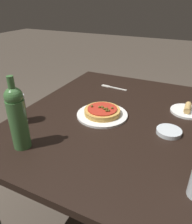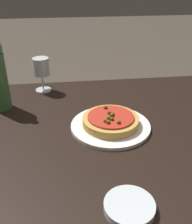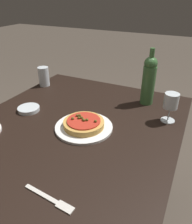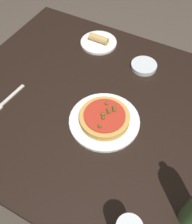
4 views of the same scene
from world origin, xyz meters
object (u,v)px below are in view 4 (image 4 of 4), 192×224
Objects in this scene: dinner_plate at (104,121)px; side_bowl at (144,66)px; pizza at (105,117)px; side_plate at (99,42)px; fork at (5,102)px; dining_table at (102,119)px.

dinner_plate is 0.35m from side_bowl.
side_plate is (0.24, -0.41, -0.02)m from pizza.
fork is at bearing 14.72° from dinner_plate.
side_bowl is 0.66× the size of side_plate.
dinner_plate is at bearing 120.63° from side_plate.
side_bowl is (-0.02, -0.35, 0.00)m from dinner_plate.
fork is (0.36, 0.17, 0.09)m from dining_table.
dinner_plate is 0.42m from fork.
pizza reaches higher than side_plate.
fork is (0.40, 0.11, -0.03)m from pizza.
fork is at bearing 72.54° from side_plate.
side_bowl is at bearing -93.26° from dinner_plate.
fork reaches higher than dining_table.
side_plate is at bearing -59.35° from pizza.
dinner_plate is 1.53× the size of side_plate.
fork is at bearing 47.35° from side_bowl.
dinner_plate is at bearing 109.59° from fork.
pizza is at bearing 124.56° from dining_table.
dinner_plate reaches higher than dining_table.
dinner_plate is (-0.04, 0.06, 0.09)m from dining_table.
dining_table is 0.41m from side_plate.
pizza is 1.64× the size of side_bowl.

